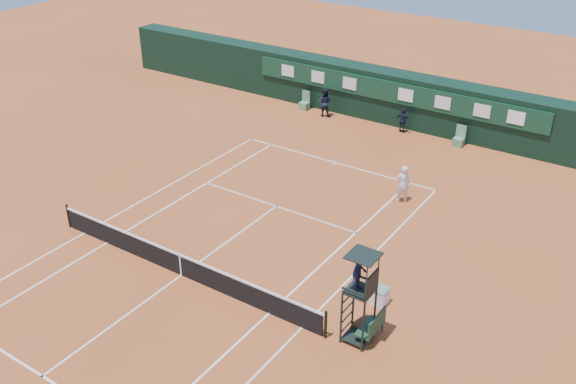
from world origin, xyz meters
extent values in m
plane|color=#B3562A|center=(0.00, 0.00, 0.00)|extent=(90.00, 90.00, 0.00)
cube|color=silver|center=(0.00, 11.88, 0.01)|extent=(11.05, 0.08, 0.01)
cube|color=silver|center=(5.49, 0.00, 0.01)|extent=(0.08, 23.85, 0.01)
cube|color=white|center=(-5.49, 0.00, 0.01)|extent=(0.08, 23.85, 0.01)
cube|color=white|center=(4.12, 0.00, 0.01)|extent=(0.08, 23.85, 0.01)
cube|color=white|center=(-4.12, 0.00, 0.01)|extent=(0.08, 23.85, 0.01)
cube|color=silver|center=(0.00, 6.40, 0.01)|extent=(8.31, 0.08, 0.01)
cube|color=white|center=(0.00, -6.40, 0.01)|extent=(8.31, 0.08, 0.01)
cube|color=white|center=(0.00, 0.00, 0.01)|extent=(0.08, 12.88, 0.01)
cube|color=white|center=(0.00, 11.73, 0.01)|extent=(0.08, 0.30, 0.01)
cube|color=black|center=(0.00, 0.00, 0.45)|extent=(12.60, 0.04, 0.90)
cube|color=white|center=(0.00, 0.00, 0.93)|extent=(12.80, 0.06, 0.08)
cube|color=white|center=(0.00, 0.00, 0.46)|extent=(0.06, 0.05, 0.92)
cylinder|color=black|center=(6.40, 0.00, 0.55)|extent=(0.10, 0.10, 1.10)
cylinder|color=black|center=(-6.40, 0.00, 0.55)|extent=(0.10, 0.10, 1.10)
cube|color=black|center=(0.00, 18.75, 1.50)|extent=(40.00, 1.50, 3.00)
cube|color=#0F3924|center=(0.00, 17.94, 2.10)|extent=(18.00, 0.10, 1.20)
cube|color=white|center=(-7.00, 17.87, 2.10)|extent=(0.90, 0.04, 0.70)
cube|color=silver|center=(-4.80, 17.87, 2.10)|extent=(0.90, 0.04, 0.70)
cube|color=silver|center=(-2.60, 17.87, 2.10)|extent=(0.90, 0.04, 0.70)
cube|color=white|center=(1.00, 17.87, 2.10)|extent=(0.90, 0.04, 0.70)
cube|color=silver|center=(3.20, 17.87, 2.10)|extent=(0.90, 0.04, 0.70)
cube|color=silver|center=(5.40, 17.87, 2.10)|extent=(0.90, 0.04, 0.70)
cube|color=white|center=(7.20, 17.87, 2.10)|extent=(0.90, 0.04, 0.70)
cube|color=#5A8A67|center=(-5.50, 17.45, 0.23)|extent=(0.55, 0.50, 0.46)
cube|color=#54815F|center=(-5.50, 17.67, 0.80)|extent=(0.55, 0.06, 0.70)
cube|color=#53805E|center=(4.50, 17.45, 0.23)|extent=(0.55, 0.50, 0.46)
cube|color=#609371|center=(4.50, 17.67, 0.80)|extent=(0.55, 0.06, 0.70)
cylinder|color=black|center=(6.93, 0.08, 1.00)|extent=(0.07, 0.07, 2.00)
cylinder|color=black|center=(6.93, 0.88, 1.00)|extent=(0.07, 0.07, 2.00)
cylinder|color=black|center=(7.73, 0.08, 1.00)|extent=(0.07, 0.07, 2.00)
cylinder|color=black|center=(7.73, 0.88, 1.00)|extent=(0.07, 0.07, 2.00)
cube|color=black|center=(7.33, 0.48, 2.04)|extent=(0.85, 0.85, 0.08)
cube|color=black|center=(7.73, 0.48, 2.45)|extent=(0.06, 0.85, 0.80)
cube|color=black|center=(7.33, 0.06, 2.25)|extent=(0.85, 0.05, 0.06)
cube|color=black|center=(7.33, 0.90, 2.25)|extent=(0.85, 0.05, 0.06)
cylinder|color=black|center=(7.73, 0.08, 2.90)|extent=(0.04, 0.04, 1.00)
cylinder|color=black|center=(7.73, 0.88, 2.90)|extent=(0.04, 0.04, 1.00)
cube|color=black|center=(7.38, 0.48, 3.40)|extent=(0.95, 0.95, 0.04)
cube|color=black|center=(7.33, 0.48, 0.15)|extent=(0.80, 0.80, 0.05)
cube|color=black|center=(6.93, 0.48, 0.40)|extent=(0.04, 0.80, 0.04)
cube|color=black|center=(6.93, 0.48, 0.80)|extent=(0.04, 0.80, 0.04)
cube|color=black|center=(6.93, 0.48, 1.20)|extent=(0.04, 0.80, 0.04)
cube|color=black|center=(6.93, 0.48, 1.60)|extent=(0.04, 0.80, 0.04)
imported|color=black|center=(7.28, 0.48, 2.72)|extent=(0.47, 0.82, 1.28)
cube|color=#173A25|center=(7.64, 0.78, 0.45)|extent=(0.55, 1.20, 0.08)
cube|color=#173B27|center=(7.89, 0.78, 0.80)|extent=(0.06, 1.20, 0.60)
cylinder|color=black|center=(7.42, 0.23, 0.20)|extent=(0.04, 0.04, 0.41)
cylinder|color=black|center=(7.86, 0.23, 0.20)|extent=(0.04, 0.04, 0.41)
cylinder|color=black|center=(7.42, 1.33, 0.20)|extent=(0.04, 0.04, 0.41)
cylinder|color=black|center=(7.86, 1.33, 0.20)|extent=(0.04, 0.04, 0.41)
cube|color=black|center=(7.17, 1.16, 0.14)|extent=(0.50, 0.80, 0.28)
cube|color=white|center=(7.08, 2.67, 0.30)|extent=(0.55, 0.55, 0.60)
cube|color=#578564|center=(7.08, 2.67, 0.62)|extent=(0.57, 0.57, 0.05)
sphere|color=yellow|center=(0.52, 8.05, 0.03)|extent=(0.07, 0.07, 0.07)
imported|color=silver|center=(4.53, 10.04, 0.90)|extent=(0.78, 0.75, 1.79)
imported|color=black|center=(-3.87, 17.20, 0.88)|extent=(0.99, 0.85, 1.75)
imported|color=black|center=(1.13, 17.50, 0.72)|extent=(0.84, 0.36, 1.44)
camera|label=1|loc=(14.53, -14.46, 14.50)|focal=40.00mm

